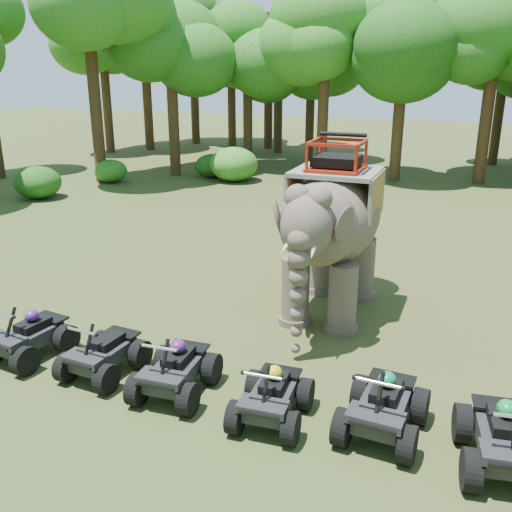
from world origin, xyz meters
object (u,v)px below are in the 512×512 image
object	(u,v)px
atv_4	(384,399)
atv_5	(506,431)
elephant	(333,227)
atv_2	(175,363)
atv_1	(103,346)
atv_0	(28,330)
atv_3	(272,389)

from	to	relation	value
atv_4	atv_5	distance (m)	1.85
atv_4	elephant	bearing A→B (deg)	117.86
atv_2	atv_5	distance (m)	5.60
elephant	atv_1	bearing A→B (deg)	-125.51
atv_2	atv_4	xyz separation A→B (m)	(3.76, 0.22, 0.02)
atv_2	atv_4	world-z (taller)	atv_4
elephant	atv_5	distance (m)	6.34
elephant	atv_4	world-z (taller)	elephant
atv_1	atv_5	bearing A→B (deg)	2.78
atv_1	atv_2	world-z (taller)	atv_2
elephant	atv_1	xyz separation A→B (m)	(-3.30, -4.68, -1.53)
elephant	atv_1	size ratio (longest dim) A/B	3.13
atv_2	atv_4	distance (m)	3.77
elephant	atv_0	world-z (taller)	elephant
elephant	atv_4	distance (m)	5.22
atv_2	atv_3	xyz separation A→B (m)	(1.94, -0.13, -0.03)
elephant	atv_2	distance (m)	5.26
atv_0	atv_3	distance (m)	5.46
atv_0	atv_2	xyz separation A→B (m)	(3.51, -0.08, 0.00)
elephant	atv_5	xyz separation A→B (m)	(3.94, -4.74, -1.47)
atv_2	atv_3	bearing A→B (deg)	-7.70
atv_4	atv_2	bearing A→B (deg)	-173.74
atv_1	atv_5	xyz separation A→B (m)	(7.25, -0.06, 0.06)
atv_1	atv_4	size ratio (longest dim) A/B	0.93
atv_0	atv_2	size ratio (longest dim) A/B	0.99
elephant	atv_0	xyz separation A→B (m)	(-5.16, -4.68, -1.51)
elephant	atv_0	distance (m)	7.13
elephant	atv_1	world-z (taller)	elephant
atv_0	atv_4	xyz separation A→B (m)	(7.27, 0.14, 0.03)
atv_3	atv_4	xyz separation A→B (m)	(1.82, 0.35, 0.05)
atv_3	atv_5	bearing A→B (deg)	-1.68
atv_1	atv_4	world-z (taller)	atv_4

